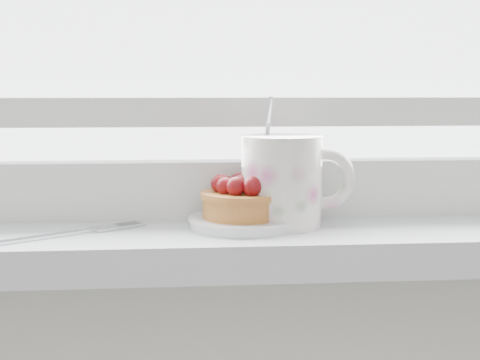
{
  "coord_description": "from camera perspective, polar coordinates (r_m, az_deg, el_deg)",
  "views": [
    {
      "loc": [
        -0.05,
        1.14,
        1.1
      ],
      "look_at": [
        0.02,
        1.88,
        1.0
      ],
      "focal_mm": 50.0,
      "sensor_mm": 36.0,
      "label": 1
    }
  ],
  "objects": [
    {
      "name": "fork",
      "position": [
        0.75,
        -14.99,
        -4.49
      ],
      "size": [
        0.17,
        0.12,
        0.0
      ],
      "color": "silver",
      "rests_on": "windowsill"
    },
    {
      "name": "raspberry_tart",
      "position": [
        0.76,
        0.2,
        -1.56
      ],
      "size": [
        0.1,
        0.1,
        0.05
      ],
      "color": "#995721",
      "rests_on": "saucer"
    },
    {
      "name": "floral_mug",
      "position": [
        0.77,
        3.83,
        0.07
      ],
      "size": [
        0.13,
        0.09,
        0.15
      ],
      "color": "silver",
      "rests_on": "windowsill"
    },
    {
      "name": "saucer",
      "position": [
        0.77,
        0.19,
        -3.63
      ],
      "size": [
        0.12,
        0.12,
        0.01
      ],
      "primitive_type": "cylinder",
      "color": "silver",
      "rests_on": "windowsill"
    }
  ]
}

